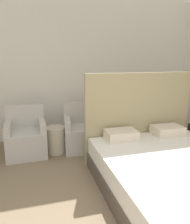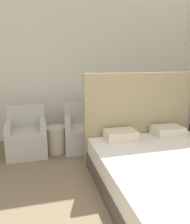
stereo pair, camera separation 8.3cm
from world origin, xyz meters
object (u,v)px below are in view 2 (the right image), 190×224
at_px(armchair_near_window_left, 27,139).
at_px(side_table, 56,140).
at_px(bed, 173,173).
at_px(armchair_near_window_right, 83,134).

relative_size(armchair_near_window_left, side_table, 1.80).
bearing_deg(armchair_near_window_left, bed, -44.31).
height_order(bed, armchair_near_window_left, bed).
bearing_deg(bed, armchair_near_window_left, 137.10).
bearing_deg(armchair_near_window_right, armchair_near_window_left, -173.44).
xyz_separation_m(armchair_near_window_left, side_table, (0.50, -0.03, -0.04)).
relative_size(armchair_near_window_right, side_table, 1.80).
relative_size(bed, side_table, 4.80).
height_order(bed, armchair_near_window_right, bed).
bearing_deg(bed, armchair_near_window_right, 115.43).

